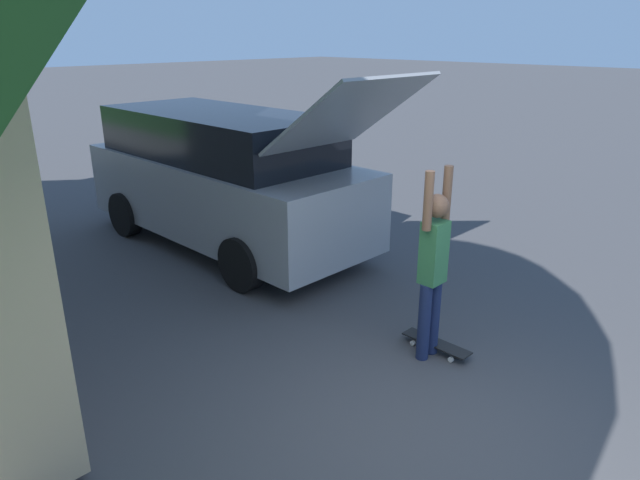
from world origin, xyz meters
The scene contains 4 objects.
ground_plane centered at (0.00, 0.00, 0.00)m, with size 120.00×120.00×0.00m, color #3D3D3F.
suv_parked centered at (1.77, 5.07, 1.12)m, with size 2.12×5.82×2.82m.
skateboarder centered at (1.18, 0.76, 1.06)m, with size 0.41×0.24×2.03m.
skateboard centered at (1.32, 0.74, 0.08)m, with size 0.20×0.78×0.10m.
Camera 1 is at (-3.41, -2.15, 3.24)m, focal length 32.00 mm.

